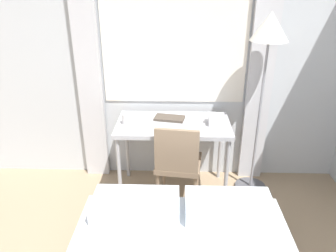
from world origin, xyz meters
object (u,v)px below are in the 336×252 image
Objects in this scene: standing_lamp at (268,48)px; desk_chair at (178,161)px; desk at (173,130)px; telephone at (215,119)px; book at (169,118)px; mug at (127,119)px.

desk_chair is at bearing -157.46° from standing_lamp.
desk_chair reaches higher than desk.
telephone is at bearing -1.74° from desk.
standing_lamp is at bearing 3.66° from desk.
desk_chair is 2.83× the size of book.
standing_lamp is 17.72× the size of mug.
book is at bearing 16.62° from mug.
desk_chair is (0.05, -0.26, -0.19)m from desk.
desk is 0.33m from desk_chair.
book is (-0.43, 0.10, -0.03)m from telephone.
mug is (-0.48, 0.23, 0.31)m from desk_chair.
standing_lamp is 11.51× the size of telephone.
book reaches higher than desk.
desk is at bearing 107.38° from desk_chair.
mug is at bearing -176.09° from standing_lamp.
desk_chair is at bearing -25.53° from mug.
desk_chair is at bearing -76.01° from book.
telephone reaches higher than mug.
book is at bearing 167.37° from telephone.
desk_chair is 0.49× the size of standing_lamp.
standing_lamp reaches higher than desk_chair.
telephone is 0.50× the size of book.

